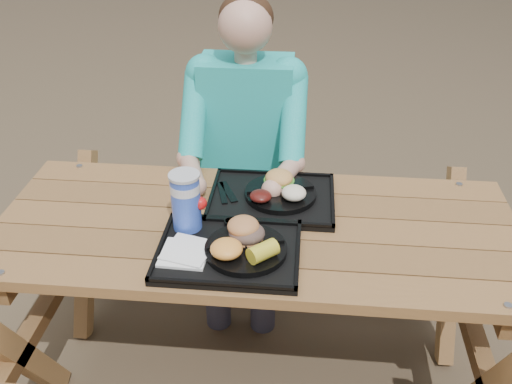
{
  "coord_description": "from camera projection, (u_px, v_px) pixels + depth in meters",
  "views": [
    {
      "loc": [
        0.15,
        -1.6,
        1.87
      ],
      "look_at": [
        0.0,
        0.0,
        0.88
      ],
      "focal_mm": 40.0,
      "sensor_mm": 36.0,
      "label": 1
    }
  ],
  "objects": [
    {
      "name": "ground",
      "position": [
        256.0,
        373.0,
        2.35
      ],
      "size": [
        60.0,
        60.0,
        0.0
      ],
      "primitive_type": "plane",
      "color": "#999999",
      "rests_on": "ground"
    },
    {
      "name": "diner",
      "position": [
        247.0,
        169.0,
        2.51
      ],
      "size": [
        0.48,
        0.84,
        1.28
      ],
      "primitive_type": null,
      "color": "#1996B5",
      "rests_on": "ground"
    },
    {
      "name": "cutlery_far",
      "position": [
        228.0,
        192.0,
        2.1
      ],
      "size": [
        0.09,
        0.15,
        0.01
      ],
      "primitive_type": "cube",
      "rotation": [
        0.0,
        0.0,
        0.44
      ],
      "color": "black",
      "rests_on": "tray_far"
    },
    {
      "name": "sandwich",
      "position": [
        247.0,
        225.0,
        1.79
      ],
      "size": [
        0.11,
        0.11,
        0.11
      ],
      "primitive_type": null,
      "color": "#C77D46",
      "rests_on": "plate_near"
    },
    {
      "name": "napkin_stack",
      "position": [
        185.0,
        253.0,
        1.78
      ],
      "size": [
        0.15,
        0.15,
        0.02
      ],
      "primitive_type": "cube",
      "rotation": [
        0.0,
        0.0,
        -0.04
      ],
      "color": "white",
      "rests_on": "tray_near"
    },
    {
      "name": "plate_far",
      "position": [
        280.0,
        194.0,
        2.07
      ],
      "size": [
        0.26,
        0.26,
        0.02
      ],
      "primitive_type": "cylinder",
      "color": "black",
      "rests_on": "tray_far"
    },
    {
      "name": "baked_beans",
      "position": [
        261.0,
        196.0,
        2.0
      ],
      "size": [
        0.08,
        0.08,
        0.04
      ],
      "primitive_type": "ellipsoid",
      "color": "#4D130F",
      "rests_on": "plate_far"
    },
    {
      "name": "tray_far",
      "position": [
        272.0,
        199.0,
        2.08
      ],
      "size": [
        0.45,
        0.35,
        0.02
      ],
      "primitive_type": "cube",
      "color": "black",
      "rests_on": "picnic_table"
    },
    {
      "name": "potato_salad",
      "position": [
        294.0,
        193.0,
        2.01
      ],
      "size": [
        0.09,
        0.09,
        0.05
      ],
      "primitive_type": "ellipsoid",
      "color": "white",
      "rests_on": "plate_far"
    },
    {
      "name": "plate_near",
      "position": [
        246.0,
        249.0,
        1.79
      ],
      "size": [
        0.26,
        0.26,
        0.02
      ],
      "primitive_type": "cylinder",
      "color": "black",
      "rests_on": "tray_near"
    },
    {
      "name": "soda_cup",
      "position": [
        186.0,
        202.0,
        1.86
      ],
      "size": [
        0.1,
        0.1,
        0.19
      ],
      "primitive_type": "cylinder",
      "color": "blue",
      "rests_on": "tray_near"
    },
    {
      "name": "condiment_bbq",
      "position": [
        231.0,
        224.0,
        1.9
      ],
      "size": [
        0.04,
        0.04,
        0.03
      ],
      "primitive_type": "cylinder",
      "color": "black",
      "rests_on": "tray_near"
    },
    {
      "name": "burger",
      "position": [
        279.0,
        175.0,
        2.07
      ],
      "size": [
        0.1,
        0.1,
        0.09
      ],
      "primitive_type": null,
      "color": "#DD994E",
      "rests_on": "plate_far"
    },
    {
      "name": "picnic_table",
      "position": [
        256.0,
        305.0,
        2.16
      ],
      "size": [
        1.8,
        1.49,
        0.75
      ],
      "primitive_type": null,
      "color": "#999999",
      "rests_on": "ground"
    },
    {
      "name": "condiment_mustard",
      "position": [
        250.0,
        224.0,
        1.9
      ],
      "size": [
        0.05,
        0.05,
        0.03
      ],
      "primitive_type": "cylinder",
      "color": "orange",
      "rests_on": "tray_near"
    },
    {
      "name": "mac_cheese",
      "position": [
        226.0,
        249.0,
        1.73
      ],
      "size": [
        0.1,
        0.1,
        0.05
      ],
      "primitive_type": "ellipsoid",
      "color": "#FFAA43",
      "rests_on": "plate_near"
    },
    {
      "name": "tray_near",
      "position": [
        229.0,
        252.0,
        1.81
      ],
      "size": [
        0.45,
        0.35,
        0.02
      ],
      "primitive_type": "cube",
      "color": "black",
      "rests_on": "picnic_table"
    },
    {
      "name": "corn_cob",
      "position": [
        263.0,
        251.0,
        1.72
      ],
      "size": [
        0.13,
        0.13,
        0.05
      ],
      "primitive_type": null,
      "rotation": [
        0.0,
        0.0,
        0.74
      ],
      "color": "yellow",
      "rests_on": "plate_near"
    }
  ]
}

